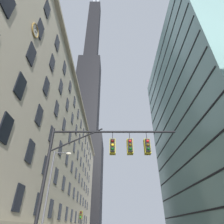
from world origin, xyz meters
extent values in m
cube|color=#BCAF93|center=(-19.22, 31.55, 14.93)|extent=(16.44, 75.11, 29.85)
cube|color=tan|center=(-10.75, 31.55, 29.15)|extent=(0.70, 75.11, 0.60)
cube|color=black|center=(-10.95, 8.00, 4.00)|extent=(0.14, 1.40, 2.20)
cube|color=black|center=(-10.95, 13.00, 4.00)|extent=(0.14, 1.40, 2.20)
cube|color=black|center=(-10.95, 18.00, 4.00)|extent=(0.14, 1.40, 2.20)
cube|color=black|center=(-10.95, 23.00, 4.00)|extent=(0.14, 1.40, 2.20)
cube|color=black|center=(-10.95, 28.00, 4.00)|extent=(0.14, 1.40, 2.20)
cube|color=black|center=(-10.95, 33.00, 4.00)|extent=(0.14, 1.40, 2.20)
cube|color=black|center=(-10.95, 38.00, 4.00)|extent=(0.14, 1.40, 2.20)
cube|color=black|center=(-10.95, 43.00, 4.00)|extent=(0.14, 1.40, 2.20)
cube|color=black|center=(-10.95, 48.00, 4.00)|extent=(0.14, 1.40, 2.20)
cube|color=black|center=(-10.95, 53.00, 4.00)|extent=(0.14, 1.40, 2.20)
cube|color=black|center=(-10.95, 58.00, 4.00)|extent=(0.14, 1.40, 2.20)
cube|color=black|center=(-10.95, 3.00, 8.20)|extent=(0.14, 1.40, 2.20)
cube|color=black|center=(-10.95, 8.00, 8.20)|extent=(0.14, 1.40, 2.20)
cube|color=black|center=(-10.95, 13.00, 8.20)|extent=(0.14, 1.40, 2.20)
cube|color=black|center=(-10.95, 18.00, 8.20)|extent=(0.14, 1.40, 2.20)
cube|color=black|center=(-10.95, 23.00, 8.20)|extent=(0.14, 1.40, 2.20)
cube|color=black|center=(-10.95, 28.00, 8.20)|extent=(0.14, 1.40, 2.20)
cube|color=black|center=(-10.95, 33.00, 8.20)|extent=(0.14, 1.40, 2.20)
cube|color=black|center=(-10.95, 38.00, 8.20)|extent=(0.14, 1.40, 2.20)
cube|color=black|center=(-10.95, 43.00, 8.20)|extent=(0.14, 1.40, 2.20)
cube|color=black|center=(-10.95, 48.00, 8.20)|extent=(0.14, 1.40, 2.20)
cube|color=black|center=(-10.95, 53.00, 8.20)|extent=(0.14, 1.40, 2.20)
cube|color=black|center=(-10.95, 58.00, 8.20)|extent=(0.14, 1.40, 2.20)
cube|color=black|center=(-10.95, 3.00, 12.40)|extent=(0.14, 1.40, 2.20)
cube|color=black|center=(-10.95, 8.00, 12.40)|extent=(0.14, 1.40, 2.20)
cube|color=black|center=(-10.95, 13.00, 12.40)|extent=(0.14, 1.40, 2.20)
cube|color=black|center=(-10.95, 18.00, 12.40)|extent=(0.14, 1.40, 2.20)
cube|color=black|center=(-10.95, 23.00, 12.40)|extent=(0.14, 1.40, 2.20)
cube|color=black|center=(-10.95, 28.00, 12.40)|extent=(0.14, 1.40, 2.20)
cube|color=black|center=(-10.95, 33.00, 12.40)|extent=(0.14, 1.40, 2.20)
cube|color=black|center=(-10.95, 38.00, 12.40)|extent=(0.14, 1.40, 2.20)
cube|color=black|center=(-10.95, 43.00, 12.40)|extent=(0.14, 1.40, 2.20)
cube|color=black|center=(-10.95, 48.00, 12.40)|extent=(0.14, 1.40, 2.20)
cube|color=black|center=(-10.95, 53.00, 12.40)|extent=(0.14, 1.40, 2.20)
cube|color=black|center=(-10.95, 58.00, 12.40)|extent=(0.14, 1.40, 2.20)
cube|color=black|center=(-10.95, -2.00, 16.60)|extent=(0.14, 1.40, 2.20)
cube|color=black|center=(-10.95, 3.00, 16.60)|extent=(0.14, 1.40, 2.20)
cube|color=black|center=(-10.95, 8.00, 16.60)|extent=(0.14, 1.40, 2.20)
cube|color=black|center=(-10.95, 13.00, 16.60)|extent=(0.14, 1.40, 2.20)
cube|color=black|center=(-10.95, 18.00, 16.60)|extent=(0.14, 1.40, 2.20)
cube|color=black|center=(-10.95, 23.00, 16.60)|extent=(0.14, 1.40, 2.20)
cube|color=black|center=(-10.95, 28.00, 16.60)|extent=(0.14, 1.40, 2.20)
cube|color=black|center=(-10.95, 33.00, 16.60)|extent=(0.14, 1.40, 2.20)
cube|color=black|center=(-10.95, 38.00, 16.60)|extent=(0.14, 1.40, 2.20)
cube|color=black|center=(-10.95, 43.00, 16.60)|extent=(0.14, 1.40, 2.20)
cube|color=black|center=(-10.95, 48.00, 16.60)|extent=(0.14, 1.40, 2.20)
cube|color=black|center=(-10.95, 53.00, 16.60)|extent=(0.14, 1.40, 2.20)
cube|color=black|center=(-10.95, 58.00, 16.60)|extent=(0.14, 1.40, 2.20)
cube|color=black|center=(-10.95, 3.00, 20.80)|extent=(0.14, 1.40, 2.20)
cube|color=black|center=(-10.95, 8.00, 20.80)|extent=(0.14, 1.40, 2.20)
cube|color=black|center=(-10.95, 13.00, 20.80)|extent=(0.14, 1.40, 2.20)
cube|color=black|center=(-10.95, 18.00, 20.80)|extent=(0.14, 1.40, 2.20)
cube|color=black|center=(-10.95, 23.00, 20.80)|extent=(0.14, 1.40, 2.20)
cube|color=black|center=(-10.95, 28.00, 20.80)|extent=(0.14, 1.40, 2.20)
cube|color=black|center=(-10.95, 33.00, 20.80)|extent=(0.14, 1.40, 2.20)
cube|color=black|center=(-10.95, 38.00, 20.80)|extent=(0.14, 1.40, 2.20)
cube|color=black|center=(-10.95, 43.00, 20.80)|extent=(0.14, 1.40, 2.20)
cube|color=black|center=(-10.95, 48.00, 20.80)|extent=(0.14, 1.40, 2.20)
cube|color=black|center=(-10.95, 53.00, 20.80)|extent=(0.14, 1.40, 2.20)
cube|color=black|center=(-10.95, 58.00, 20.80)|extent=(0.14, 1.40, 2.20)
cube|color=black|center=(-10.95, 3.00, 25.00)|extent=(0.14, 1.40, 2.20)
cube|color=black|center=(-10.95, 8.00, 25.00)|extent=(0.14, 1.40, 2.20)
cube|color=black|center=(-10.95, 13.00, 25.00)|extent=(0.14, 1.40, 2.20)
cube|color=black|center=(-10.95, 18.00, 25.00)|extent=(0.14, 1.40, 2.20)
cube|color=black|center=(-10.95, 23.00, 25.00)|extent=(0.14, 1.40, 2.20)
cube|color=black|center=(-10.95, 28.00, 25.00)|extent=(0.14, 1.40, 2.20)
cube|color=black|center=(-10.95, 33.00, 25.00)|extent=(0.14, 1.40, 2.20)
cube|color=black|center=(-10.95, 38.00, 25.00)|extent=(0.14, 1.40, 2.20)
cube|color=black|center=(-10.95, 43.00, 25.00)|extent=(0.14, 1.40, 2.20)
cube|color=black|center=(-10.95, 48.00, 25.00)|extent=(0.14, 1.40, 2.20)
cube|color=black|center=(-10.95, 53.00, 25.00)|extent=(0.14, 1.40, 2.20)
cube|color=black|center=(-10.95, 58.00, 25.00)|extent=(0.14, 1.40, 2.20)
torus|color=olive|center=(-10.88, 2.21, 19.33)|extent=(0.14, 1.54, 1.54)
cylinder|color=silver|center=(-10.92, 2.21, 19.33)|extent=(0.05, 1.33, 1.33)
cube|color=black|center=(-10.85, 2.36, 19.24)|extent=(0.03, 0.38, 0.27)
cube|color=black|center=(-10.85, 2.09, 19.59)|extent=(0.03, 0.30, 0.56)
cube|color=black|center=(-20.67, 96.53, 23.80)|extent=(24.38, 24.38, 47.59)
cube|color=black|center=(-20.67, 96.53, 82.21)|extent=(17.07, 17.07, 69.23)
cube|color=black|center=(-20.67, 96.53, 160.08)|extent=(10.97, 10.97, 86.53)
cylinder|color=silver|center=(-22.86, 96.53, 217.96)|extent=(1.20, 1.20, 29.23)
cylinder|color=silver|center=(-18.47, 96.53, 217.96)|extent=(1.20, 1.20, 29.23)
cube|color=gray|center=(20.09, 26.65, 24.00)|extent=(18.19, 38.58, 48.00)
cube|color=black|center=(10.96, 26.65, 4.00)|extent=(0.12, 37.58, 0.24)
cube|color=black|center=(10.96, 26.65, 8.00)|extent=(0.12, 37.58, 0.24)
cube|color=black|center=(10.96, 26.65, 12.00)|extent=(0.12, 37.58, 0.24)
cube|color=black|center=(10.96, 26.65, 16.00)|extent=(0.12, 37.58, 0.24)
cube|color=black|center=(10.96, 26.65, 20.00)|extent=(0.12, 37.58, 0.24)
cube|color=black|center=(10.96, 26.65, 24.00)|extent=(0.12, 37.58, 0.24)
cube|color=black|center=(10.96, 26.65, 28.00)|extent=(0.12, 37.58, 0.24)
cube|color=black|center=(10.96, 26.65, 32.00)|extent=(0.12, 37.58, 0.24)
cube|color=black|center=(10.96, 26.65, 36.00)|extent=(0.12, 37.58, 0.24)
cube|color=black|center=(10.96, 26.65, 40.00)|extent=(0.12, 37.58, 0.24)
cube|color=black|center=(10.96, 26.65, 44.00)|extent=(0.12, 37.58, 0.24)
cylinder|color=black|center=(-6.96, 2.17, 3.94)|extent=(0.20, 0.20, 7.58)
cylinder|color=black|center=(-2.67, 2.17, 7.48)|extent=(8.59, 0.14, 0.14)
cylinder|color=black|center=(-5.24, 2.17, 6.88)|extent=(3.52, 0.10, 1.77)
cylinder|color=black|center=(-2.77, 2.17, 7.18)|extent=(0.04, 0.04, 0.60)
cube|color=black|center=(-2.77, 2.17, 6.43)|extent=(0.30, 0.30, 0.90)
cube|color=olive|center=(-2.77, 2.34, 6.43)|extent=(0.40, 0.40, 1.04)
sphere|color=#450808|center=(-2.77, 2.01, 6.71)|extent=(0.20, 0.20, 0.20)
sphere|color=yellow|center=(-2.77, 2.01, 6.43)|extent=(0.20, 0.20, 0.20)
sphere|color=#083D10|center=(-2.77, 2.01, 6.15)|extent=(0.20, 0.20, 0.20)
cylinder|color=black|center=(-1.59, 2.17, 7.18)|extent=(0.04, 0.04, 0.60)
cube|color=black|center=(-1.59, 2.17, 6.43)|extent=(0.30, 0.30, 0.90)
cube|color=olive|center=(-1.59, 2.34, 6.43)|extent=(0.40, 0.40, 1.04)
sphere|color=red|center=(-1.59, 2.01, 6.71)|extent=(0.20, 0.20, 0.20)
sphere|color=#4B3A08|center=(-1.59, 2.01, 6.43)|extent=(0.20, 0.20, 0.20)
sphere|color=#083D10|center=(-1.59, 2.01, 6.15)|extent=(0.20, 0.20, 0.20)
cylinder|color=black|center=(-0.41, 2.17, 7.18)|extent=(0.04, 0.04, 0.60)
cube|color=black|center=(-0.41, 2.17, 6.43)|extent=(0.30, 0.30, 0.90)
cube|color=olive|center=(-0.41, 2.34, 6.43)|extent=(0.40, 0.40, 1.04)
sphere|color=red|center=(-0.41, 2.01, 6.71)|extent=(0.20, 0.20, 0.20)
sphere|color=#4B3A08|center=(-0.41, 2.01, 6.43)|extent=(0.20, 0.20, 0.20)
sphere|color=#083D10|center=(-0.41, 2.01, 6.15)|extent=(0.20, 0.20, 0.20)
cube|color=black|center=(-7.23, 20.28, 3.40)|extent=(0.30, 0.30, 0.90)
cube|color=olive|center=(-7.23, 20.45, 3.40)|extent=(0.40, 0.40, 1.04)
sphere|color=#450808|center=(-7.23, 20.12, 3.68)|extent=(0.20, 0.20, 0.20)
sphere|color=#4B3A08|center=(-7.23, 20.12, 3.40)|extent=(0.20, 0.20, 0.20)
sphere|color=green|center=(-7.23, 20.12, 3.12)|extent=(0.20, 0.20, 0.20)
cylinder|color=#47474C|center=(-9.01, 9.57, 4.47)|extent=(0.18, 0.18, 8.65)
cylinder|color=#47474C|center=(-8.25, 9.57, 8.65)|extent=(1.53, 0.10, 0.10)
ellipsoid|color=#EFE5C6|center=(-7.48, 9.57, 8.55)|extent=(0.56, 0.32, 0.24)
camera|label=1|loc=(-2.81, -9.52, 1.69)|focal=29.56mm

